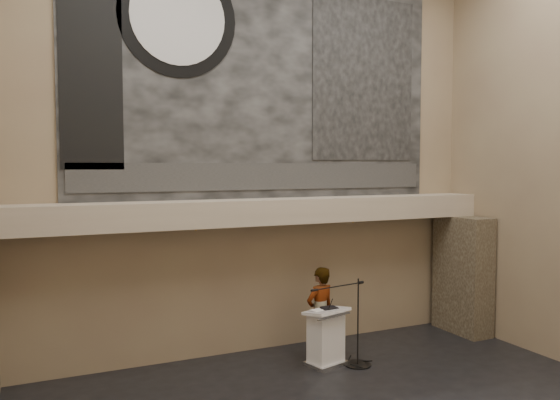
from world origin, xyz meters
name	(u,v)px	position (x,y,z in m)	size (l,w,h in m)	color
wall_back	(264,148)	(0.00, 4.00, 4.25)	(10.00, 0.02, 8.50)	#816A52
soffit	(272,211)	(0.00, 3.60, 2.95)	(10.00, 0.80, 0.50)	tan
sprinkler_left	(196,229)	(-1.60, 3.55, 2.67)	(0.04, 0.04, 0.06)	#B2893D
sprinkler_right	(353,221)	(1.90, 3.55, 2.67)	(0.04, 0.04, 0.06)	#B2893D
banner	(264,77)	(0.00, 3.97, 5.70)	(8.00, 0.05, 5.00)	black
banner_text_strip	(265,176)	(0.00, 3.93, 3.65)	(7.76, 0.02, 0.55)	#2B2B2B
banner_clock_rim	(178,17)	(-1.80, 3.93, 6.70)	(2.30, 2.30, 0.02)	black
banner_clock_face	(178,17)	(-1.80, 3.91, 6.70)	(1.84, 1.84, 0.02)	silver
banner_building_print	(364,79)	(2.40, 3.93, 5.80)	(2.60, 0.02, 3.60)	black
banner_brick_print	(91,80)	(-3.40, 3.93, 5.40)	(1.10, 0.02, 3.20)	black
stone_pier	(463,274)	(4.65, 3.15, 1.35)	(0.60, 1.40, 2.70)	#3F3527
lectern	(326,337)	(0.69, 2.57, 0.55)	(0.92, 0.75, 1.14)	silver
binder	(329,308)	(0.77, 2.58, 1.12)	(0.30, 0.24, 0.04)	black
papers	(319,311)	(0.52, 2.54, 1.10)	(0.22, 0.31, 0.01)	white
speaker_person	(320,312)	(0.81, 3.03, 0.92)	(0.67, 0.44, 1.84)	white
mic_stand	(356,353)	(1.22, 2.32, 0.26)	(1.38, 0.52, 1.70)	black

